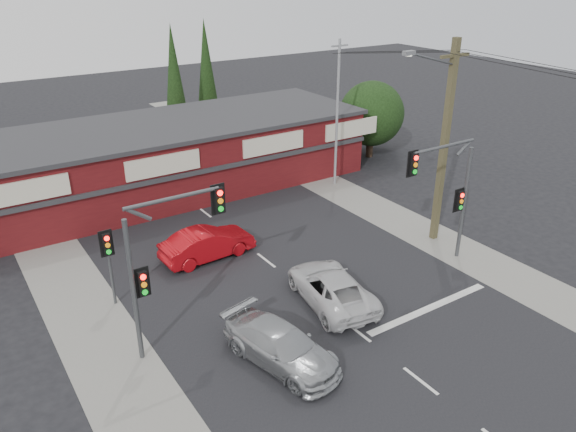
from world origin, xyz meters
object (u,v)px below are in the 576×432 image
red_sedan (207,244)px  shop_building (155,159)px  white_suv (331,287)px  utility_pole (443,138)px  silver_suv (281,346)px

red_sedan → shop_building: bearing=-10.2°
white_suv → utility_pole: (7.94, 1.83, 4.69)m
red_sedan → utility_pole: bearing=-116.3°
white_suv → red_sedan: size_ratio=1.11×
shop_building → utility_pole: utility_pole is taller
white_suv → silver_suv: (-3.85, -2.14, -0.01)m
silver_suv → utility_pole: utility_pole is taller
white_suv → red_sedan: 6.86m
silver_suv → utility_pole: size_ratio=0.48×
white_suv → utility_pole: bearing=-156.7°
utility_pole → silver_suv: bearing=-161.4°
red_sedan → shop_building: size_ratio=0.17×
white_suv → red_sedan: (-2.60, 6.34, 0.05)m
white_suv → shop_building: size_ratio=0.19×
utility_pole → white_suv: bearing=-167.0°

